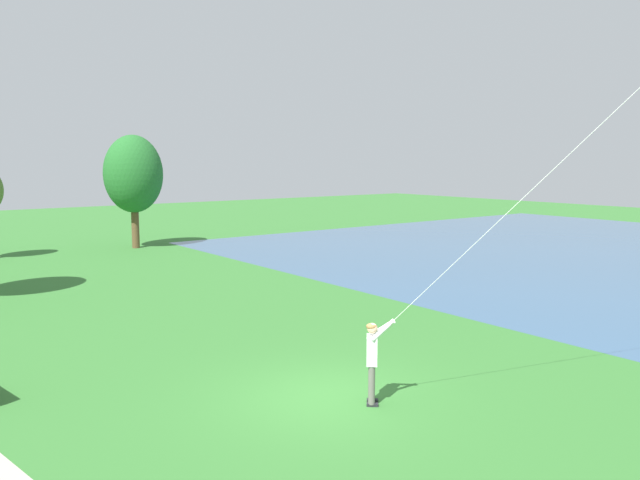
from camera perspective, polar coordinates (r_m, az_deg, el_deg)
The scene contains 3 objects.
ground_plane at distance 13.93m, azimuth 0.55°, elevation -14.03°, with size 120.00×120.00×0.00m, color #33702D.
person_kite_flyer at distance 13.24m, azimuth 4.84°, elevation -10.39°, with size 0.60×0.58×1.83m.
tree_treeline_center at distance 37.69m, azimuth -16.58°, elevation 5.73°, with size 3.36×3.10×6.50m.
Camera 1 is at (-7.92, -10.28, 5.05)m, focal length 35.26 mm.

